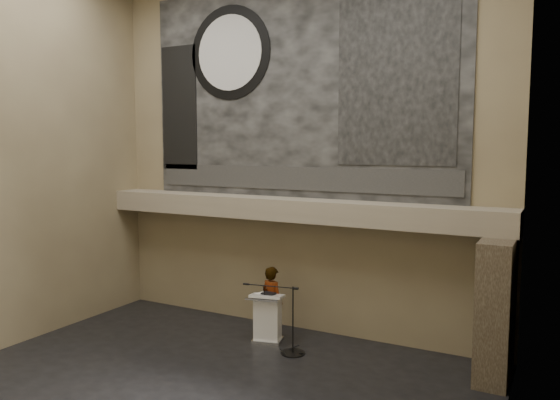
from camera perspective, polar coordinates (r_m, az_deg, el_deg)
The scene contains 19 objects.
floor at distance 10.55m, azimuth -8.74°, elevation -19.23°, with size 10.00×10.00×0.00m, color black.
wall_back at distance 12.97m, azimuth 1.68°, elevation 4.94°, with size 10.00×0.02×8.50m, color #78674C.
wall_left at distance 13.20m, azimuth -26.72°, elevation 4.33°, with size 0.02×8.00×8.50m, color #78674C.
wall_right at distance 7.64m, azimuth 22.29°, elevation 3.84°, with size 0.02×8.00×8.50m, color #78674C.
soffit at distance 12.70m, azimuth 0.85°, elevation -0.96°, with size 10.00×0.80×0.50m, color gray.
sprinkler_left at distance 13.50m, azimuth -5.29°, elevation -1.77°, with size 0.04×0.04×0.06m, color #B2893D.
sprinkler_right at distance 11.94m, azimuth 8.87°, elevation -2.82°, with size 0.04×0.04×0.06m, color #B2893D.
banner at distance 13.00m, azimuth 1.64°, elevation 11.35°, with size 8.00×0.05×5.00m, color black.
banner_text_strip at distance 12.93m, azimuth 1.53°, elevation 2.28°, with size 7.76×0.02×0.55m, color #2B2B2B.
banner_clock_rim at distance 13.98m, azimuth -5.27°, elevation 15.07°, with size 2.30×2.30×0.02m, color black.
banner_clock_face at distance 13.97m, azimuth -5.32°, elevation 15.08°, with size 1.84×1.84×0.02m, color silver.
banner_building_print at distance 12.09m, azimuth 12.01°, elevation 12.11°, with size 2.60×0.02×3.60m, color black.
banner_brick_print at distance 14.77m, azimuth -10.48°, elevation 9.43°, with size 1.10×0.02×3.20m, color black.
stone_pier at distance 11.25m, azimuth 21.62°, elevation -10.61°, with size 0.60×1.40×2.70m, color #3F3427.
lectern at distance 12.57m, azimuth -1.31°, elevation -12.24°, with size 0.82×0.66×1.13m.
binder at distance 12.41m, azimuth -1.21°, elevation -9.75°, with size 0.28×0.23×0.04m, color black.
papers at distance 12.48m, azimuth -1.99°, elevation -9.74°, with size 0.20×0.28×0.01m, color silver.
speaker_person at distance 12.82m, azimuth -0.83°, elevation -10.59°, with size 0.60×0.40×1.66m, color silver.
mic_stand at distance 12.05m, azimuth 1.17°, elevation -14.78°, with size 1.37×0.52×1.47m.
Camera 1 is at (5.80, -7.60, 4.46)m, focal length 35.00 mm.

